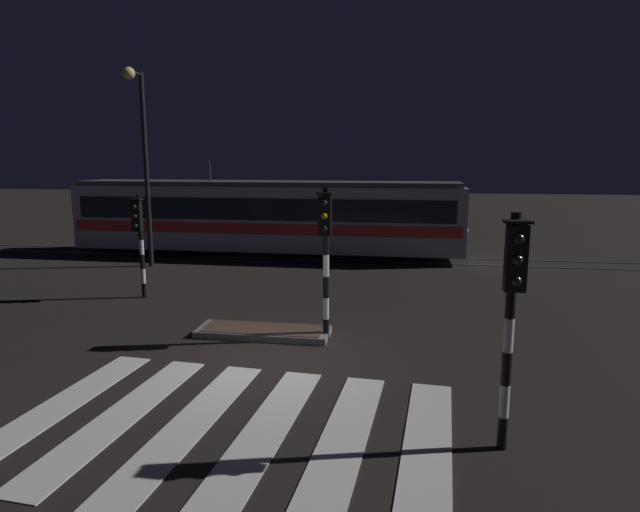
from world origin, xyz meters
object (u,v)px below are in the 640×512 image
Objects in this scene: street_lamp_trackside_left at (142,145)px; traffic_light_corner_near_right at (512,298)px; traffic_light_median_centre at (326,242)px; traffic_light_corner_far_left at (139,231)px; tram at (266,216)px.

traffic_light_corner_near_right is at bearing -45.90° from street_lamp_trackside_left.
traffic_light_corner_far_left is (-6.09, 2.97, -0.28)m from traffic_light_median_centre.
traffic_light_corner_near_right is at bearing -38.02° from traffic_light_corner_far_left.
traffic_light_corner_near_right is 11.87m from traffic_light_corner_far_left.
traffic_light_corner_near_right reaches higher than traffic_light_corner_far_left.
street_lamp_trackside_left reaches higher than traffic_light_corner_far_left.
street_lamp_trackside_left is (-11.45, 11.81, 2.41)m from traffic_light_corner_near_right.
street_lamp_trackside_left is at bearing 114.96° from traffic_light_corner_far_left.
tram is (1.82, 7.70, -0.30)m from traffic_light_corner_far_left.
street_lamp_trackside_left is (-8.18, 7.47, 2.35)m from traffic_light_median_centre.
traffic_light_median_centre is at bearing 126.93° from traffic_light_corner_near_right.
street_lamp_trackside_left is 0.44× the size of tram.
traffic_light_median_centre is 0.48× the size of street_lamp_trackside_left.
traffic_light_corner_far_left is 5.62m from street_lamp_trackside_left.
traffic_light_corner_far_left is at bearing -103.27° from tram.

